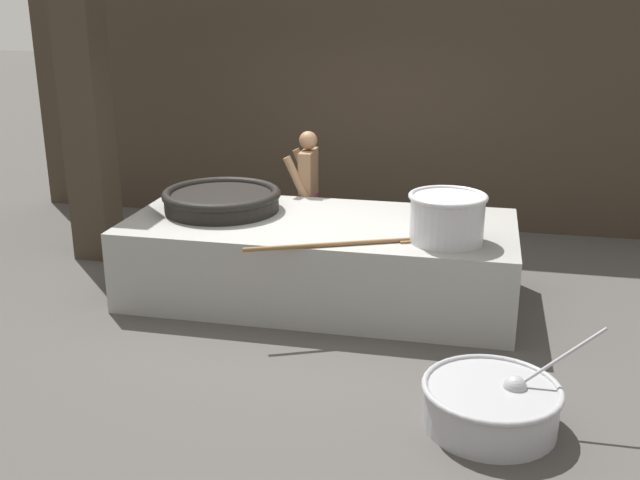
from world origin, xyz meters
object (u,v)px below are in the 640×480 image
object	(u,v)px
giant_wok_near	(222,199)
stock_pot	(447,217)
cook	(308,190)
prep_bowl_vegetables	(491,403)

from	to	relation	value
giant_wok_near	stock_pot	xyz separation A→B (m)	(2.30, -0.54, 0.11)
stock_pot	cook	distance (m)	2.24
stock_pot	prep_bowl_vegetables	xyz separation A→B (m)	(0.44, -1.70, -0.84)
giant_wok_near	cook	bearing A→B (deg)	55.39
stock_pot	prep_bowl_vegetables	bearing A→B (deg)	-75.35
giant_wok_near	stock_pot	bearing A→B (deg)	-13.14
stock_pot	cook	size ratio (longest dim) A/B	0.48
stock_pot	cook	xyz separation A→B (m)	(-1.63, 1.51, -0.23)
prep_bowl_vegetables	stock_pot	bearing A→B (deg)	104.65
cook	stock_pot	bearing A→B (deg)	136.10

